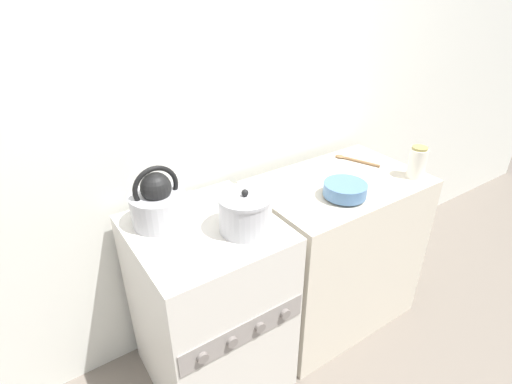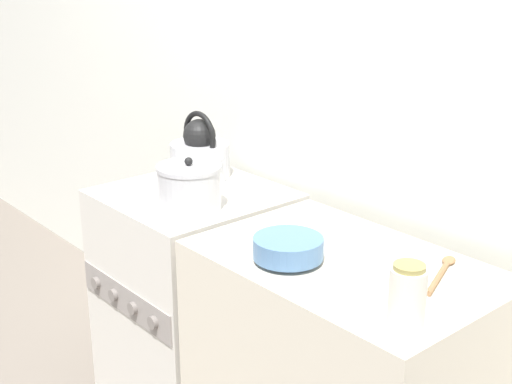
# 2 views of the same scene
# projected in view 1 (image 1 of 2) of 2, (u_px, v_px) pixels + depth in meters

# --- Properties ---
(wall_back) EXTENTS (7.00, 0.06, 2.50)m
(wall_back) POSITION_uv_depth(u_px,v_px,m) (158.00, 111.00, 1.69)
(wall_back) COLOR silver
(wall_back) RESTS_ON ground_plane
(stove) EXTENTS (0.58, 0.61, 0.86)m
(stove) POSITION_uv_depth(u_px,v_px,m) (210.00, 306.00, 1.82)
(stove) COLOR beige
(stove) RESTS_ON ground_plane
(counter) EXTENTS (0.86, 0.56, 0.86)m
(counter) POSITION_uv_depth(u_px,v_px,m) (332.00, 251.00, 2.17)
(counter) COLOR beige
(counter) RESTS_ON ground_plane
(kettle) EXTENTS (0.27, 0.22, 0.25)m
(kettle) POSITION_uv_depth(u_px,v_px,m) (159.00, 203.00, 1.60)
(kettle) COLOR #B2B2B7
(kettle) RESTS_ON stove
(cooking_pot) EXTENTS (0.22, 0.22, 0.18)m
(cooking_pot) POSITION_uv_depth(u_px,v_px,m) (245.00, 213.00, 1.56)
(cooking_pot) COLOR #B2B2B7
(cooking_pot) RESTS_ON stove
(enamel_bowl) EXTENTS (0.20, 0.20, 0.07)m
(enamel_bowl) POSITION_uv_depth(u_px,v_px,m) (345.00, 190.00, 1.80)
(enamel_bowl) COLOR #4C729E
(enamel_bowl) RESTS_ON counter
(storage_jar) EXTENTS (0.09, 0.09, 0.16)m
(storage_jar) POSITION_uv_depth(u_px,v_px,m) (417.00, 162.00, 1.97)
(storage_jar) COLOR silver
(storage_jar) RESTS_ON counter
(wooden_spoon) EXTENTS (0.12, 0.24, 0.02)m
(wooden_spoon) POSITION_uv_depth(u_px,v_px,m) (353.00, 160.00, 2.17)
(wooden_spoon) COLOR olive
(wooden_spoon) RESTS_ON counter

